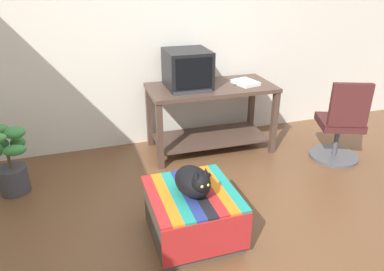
{
  "coord_description": "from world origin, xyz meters",
  "views": [
    {
      "loc": [
        -0.86,
        -1.9,
        1.87
      ],
      "look_at": [
        0.03,
        0.85,
        0.55
      ],
      "focal_mm": 34.01,
      "sensor_mm": 36.0,
      "label": 1
    }
  ],
  "objects_px": {
    "ottoman_with_blanket": "(192,214)",
    "book": "(245,82)",
    "tv_monitor": "(187,69)",
    "potted_plant": "(10,163)",
    "desk": "(211,107)",
    "keyboard": "(191,91)",
    "office_chair": "(341,127)",
    "cat": "(194,181)"
  },
  "relations": [
    {
      "from": "book",
      "to": "desk",
      "type": "bearing_deg",
      "value": 158.33
    },
    {
      "from": "cat",
      "to": "office_chair",
      "type": "relative_size",
      "value": 0.44
    },
    {
      "from": "desk",
      "to": "potted_plant",
      "type": "bearing_deg",
      "value": -170.67
    },
    {
      "from": "cat",
      "to": "book",
      "type": "bearing_deg",
      "value": 43.73
    },
    {
      "from": "book",
      "to": "cat",
      "type": "relative_size",
      "value": 0.68
    },
    {
      "from": "tv_monitor",
      "to": "keyboard",
      "type": "height_order",
      "value": "tv_monitor"
    },
    {
      "from": "book",
      "to": "office_chair",
      "type": "relative_size",
      "value": 0.3
    },
    {
      "from": "book",
      "to": "ottoman_with_blanket",
      "type": "xyz_separation_m",
      "value": [
        -1.03,
        -1.32,
        -0.56
      ]
    },
    {
      "from": "tv_monitor",
      "to": "ottoman_with_blanket",
      "type": "distance_m",
      "value": 1.66
    },
    {
      "from": "tv_monitor",
      "to": "potted_plant",
      "type": "height_order",
      "value": "tv_monitor"
    },
    {
      "from": "potted_plant",
      "to": "book",
      "type": "bearing_deg",
      "value": 5.47
    },
    {
      "from": "cat",
      "to": "keyboard",
      "type": "bearing_deg",
      "value": 64.06
    },
    {
      "from": "keyboard",
      "to": "office_chair",
      "type": "relative_size",
      "value": 0.45
    },
    {
      "from": "keyboard",
      "to": "book",
      "type": "height_order",
      "value": "book"
    },
    {
      "from": "desk",
      "to": "potted_plant",
      "type": "height_order",
      "value": "desk"
    },
    {
      "from": "ottoman_with_blanket",
      "to": "potted_plant",
      "type": "bearing_deg",
      "value": 141.35
    },
    {
      "from": "cat",
      "to": "potted_plant",
      "type": "bearing_deg",
      "value": 131.8
    },
    {
      "from": "office_chair",
      "to": "cat",
      "type": "bearing_deg",
      "value": 42.98
    },
    {
      "from": "tv_monitor",
      "to": "book",
      "type": "distance_m",
      "value": 0.66
    },
    {
      "from": "book",
      "to": "potted_plant",
      "type": "relative_size",
      "value": 0.41
    },
    {
      "from": "keyboard",
      "to": "ottoman_with_blanket",
      "type": "height_order",
      "value": "keyboard"
    },
    {
      "from": "desk",
      "to": "book",
      "type": "xyz_separation_m",
      "value": [
        0.37,
        -0.06,
        0.26
      ]
    },
    {
      "from": "keyboard",
      "to": "book",
      "type": "relative_size",
      "value": 1.51
    },
    {
      "from": "ottoman_with_blanket",
      "to": "tv_monitor",
      "type": "bearing_deg",
      "value": 74.0
    },
    {
      "from": "ottoman_with_blanket",
      "to": "potted_plant",
      "type": "relative_size",
      "value": 1.07
    },
    {
      "from": "desk",
      "to": "tv_monitor",
      "type": "bearing_deg",
      "value": 168.19
    },
    {
      "from": "book",
      "to": "ottoman_with_blanket",
      "type": "relative_size",
      "value": 0.39
    },
    {
      "from": "desk",
      "to": "ottoman_with_blanket",
      "type": "height_order",
      "value": "desk"
    },
    {
      "from": "ottoman_with_blanket",
      "to": "potted_plant",
      "type": "xyz_separation_m",
      "value": [
        -1.36,
        1.09,
        0.1
      ]
    },
    {
      "from": "ottoman_with_blanket",
      "to": "cat",
      "type": "distance_m",
      "value": 0.31
    },
    {
      "from": "keyboard",
      "to": "potted_plant",
      "type": "height_order",
      "value": "keyboard"
    },
    {
      "from": "potted_plant",
      "to": "office_chair",
      "type": "bearing_deg",
      "value": -6.89
    },
    {
      "from": "potted_plant",
      "to": "tv_monitor",
      "type": "bearing_deg",
      "value": 10.99
    },
    {
      "from": "desk",
      "to": "ottoman_with_blanket",
      "type": "distance_m",
      "value": 1.56
    },
    {
      "from": "desk",
      "to": "keyboard",
      "type": "bearing_deg",
      "value": -150.97
    },
    {
      "from": "book",
      "to": "ottoman_with_blanket",
      "type": "height_order",
      "value": "book"
    },
    {
      "from": "office_chair",
      "to": "desk",
      "type": "bearing_deg",
      "value": -7.99
    },
    {
      "from": "keyboard",
      "to": "cat",
      "type": "relative_size",
      "value": 1.03
    },
    {
      "from": "tv_monitor",
      "to": "cat",
      "type": "bearing_deg",
      "value": -104.41
    },
    {
      "from": "ottoman_with_blanket",
      "to": "book",
      "type": "bearing_deg",
      "value": 51.91
    },
    {
      "from": "desk",
      "to": "office_chair",
      "type": "height_order",
      "value": "office_chair"
    },
    {
      "from": "ottoman_with_blanket",
      "to": "keyboard",
      "type": "bearing_deg",
      "value": 72.46
    }
  ]
}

